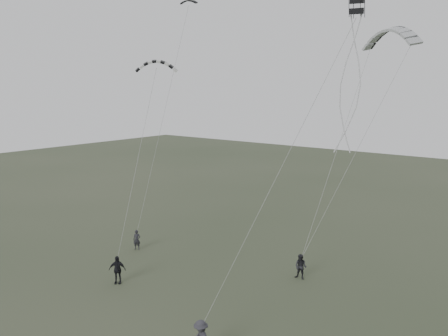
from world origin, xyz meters
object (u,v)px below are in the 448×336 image
Objects in this scene: kite_dark_small at (189,1)px; flyer_left at (137,240)px; kite_pale_large at (391,29)px; kite_striped at (156,61)px; kite_box at (357,6)px; flyer_center at (117,270)px; flyer_right at (301,267)px.

flyer_left is at bearing -120.69° from kite_dark_small.
kite_pale_large reaches higher than kite_striped.
kite_box reaches higher than kite_striped.
kite_dark_small is 19.01m from kite_box.
kite_box reaches higher than flyer_center.
flyer_right is 2.45× the size of kite_box.
flyer_center is 2.67× the size of kite_box.
kite_dark_small is 1.97× the size of kite_box.
kite_pale_large is at bearing 12.38° from flyer_center.
kite_box reaches higher than flyer_right.
flyer_center is 13.97m from kite_striped.
kite_striped is (-9.04, -4.04, 13.49)m from flyer_right.
kite_striped is at bearing 156.76° from kite_box.
flyer_left is 14.12m from kite_striped.
flyer_center is 20.96m from kite_box.
kite_pale_large is 6.47× the size of kite_box.
kite_pale_large is at bearing -2.59° from kite_striped.
flyer_center reaches higher than flyer_left.
kite_dark_small is (-11.83, 2.31, 18.63)m from flyer_right.
flyer_right is 16.74m from kite_striped.
flyer_right is 12.10m from flyer_center.
kite_pale_large reaches higher than flyer_left.
kite_box reaches higher than flyer_left.
kite_striped is at bearing -85.98° from kite_dark_small.
flyer_right is 0.92× the size of flyer_center.
flyer_left is 13.21m from flyer_right.
flyer_center is 24.41m from kite_pale_large.
kite_dark_small is (-2.68, 10.23, 18.55)m from flyer_center.
kite_striped is at bearing -112.61° from kite_pale_large.
flyer_center is 0.67× the size of kite_striped.
flyer_center is (3.71, -4.90, 0.14)m from flyer_left.
flyer_left is at bearing 89.32° from flyer_center.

